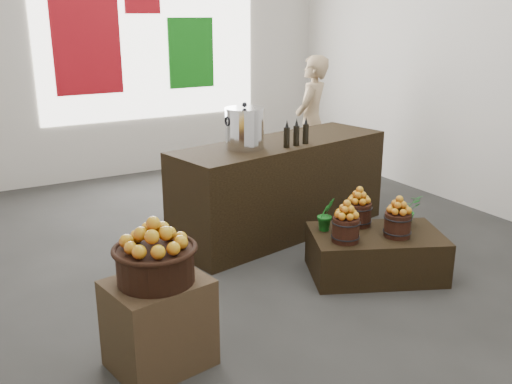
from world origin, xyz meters
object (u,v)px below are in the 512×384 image
display_table (375,254)px  counter (281,187)px  crate (159,323)px  shopper (311,122)px  wicker_basket (156,265)px  stock_pot_left (245,129)px

display_table → counter: counter is taller
counter → crate: bearing=-151.3°
shopper → display_table: bearing=31.2°
crate → wicker_basket: bearing=0.0°
counter → shopper: bearing=33.9°
display_table → counter: (-0.17, 1.32, 0.30)m
crate → display_table: crate is taller
counter → stock_pot_left: bearing=180.0°
crate → wicker_basket: wicker_basket is taller
wicker_basket → display_table: wicker_basket is taller
display_table → stock_pot_left: size_ratio=3.05×
display_table → shopper: 2.92m
stock_pot_left → shopper: (1.77, 1.39, -0.31)m
wicker_basket → counter: size_ratio=0.20×
crate → display_table: (2.17, 0.36, -0.11)m
stock_pot_left → shopper: bearing=38.1°
crate → counter: counter is taller
wicker_basket → shopper: (3.29, 2.97, 0.14)m
stock_pot_left → counter: bearing=11.3°
wicker_basket → stock_pot_left: stock_pot_left is taller
shopper → crate: bearing=6.4°
crate → stock_pot_left: 2.36m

